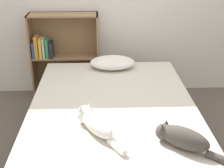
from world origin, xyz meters
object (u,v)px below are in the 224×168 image
Objects in this scene: cat_light at (94,122)px; cat_dark at (182,138)px; bookshelf at (62,54)px; pillow at (112,62)px; bed at (113,127)px.

cat_dark is (0.61, -0.24, 0.01)m from cat_light.
cat_light is 0.50× the size of bookshelf.
bookshelf is at bearing -17.80° from cat_light.
pillow is 0.95× the size of cat_light.
bookshelf is (-0.62, 0.46, -0.05)m from pillow.
cat_light is 1.80m from bookshelf.
pillow is 1.58m from cat_dark.
bookshelf reaches higher than cat_dark.
bed is 3.81× the size of cat_light.
bed is 4.38× the size of cat_dark.
cat_dark is at bearing -143.01° from cat_light.
pillow is 0.47× the size of bookshelf.
bookshelf is at bearing -24.32° from cat_dark.
pillow is at bearing 87.96° from bed.
bed is at bearing -92.04° from pillow.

